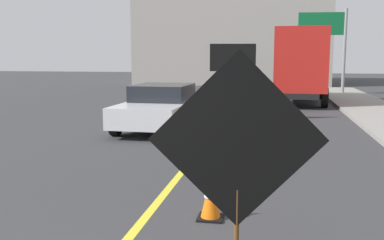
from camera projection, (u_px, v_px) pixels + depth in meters
The scene contains 11 objects.
lane_center_stripe at pixel (175, 181), 8.00m from camera, with size 0.14×36.00×0.01m, color yellow.
roadwork_sign at pixel (238, 145), 3.95m from camera, with size 1.62×0.28×2.33m.
arrow_board_trailer at pixel (232, 107), 15.46m from camera, with size 1.60×1.93×2.70m.
box_truck at pixel (301, 64), 21.12m from camera, with size 2.70×6.62×3.53m.
pickup_car at pixel (162, 106), 13.80m from camera, with size 2.14×4.69×1.38m.
highway_guide_sign at pixel (331, 36), 25.39m from camera, with size 2.78×0.35×5.00m.
far_building_block at pixel (234, 32), 37.97m from camera, with size 15.52×9.97×8.78m, color gray.
traffic_cone_near_sign at pixel (211, 198), 6.10m from camera, with size 0.36×0.36×0.62m.
traffic_cone_mid_lane at pixel (224, 161), 8.02m from camera, with size 0.36×0.36×0.72m.
traffic_cone_far_lane at pixel (218, 140), 10.25m from camera, with size 0.36×0.36×0.63m.
traffic_cone_curbside at pixel (229, 126), 12.40m from camera, with size 0.36×0.36×0.62m.
Camera 1 is at (1.75, -1.56, 2.26)m, focal length 40.81 mm.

